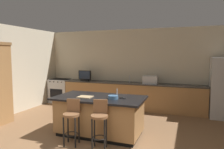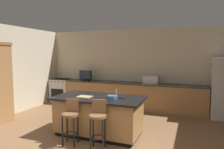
{
  "view_description": "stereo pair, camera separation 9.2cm",
  "coord_description": "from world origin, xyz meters",
  "px_view_note": "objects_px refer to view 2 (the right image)",
  "views": [
    {
      "loc": [
        1.8,
        -2.3,
        1.89
      ],
      "look_at": [
        -0.23,
        3.23,
        1.32
      ],
      "focal_mm": 33.7,
      "sensor_mm": 36.0,
      "label": 1
    },
    {
      "loc": [
        1.88,
        -2.26,
        1.89
      ],
      "look_at": [
        -0.23,
        3.23,
        1.32
      ],
      "focal_mm": 33.7,
      "sensor_mm": 36.0,
      "label": 2
    }
  ],
  "objects_px": {
    "microwave": "(151,80)",
    "cutting_board": "(85,97)",
    "range_oven": "(62,91)",
    "bar_stool_right": "(98,120)",
    "tv_monitor": "(86,76)",
    "cell_phone": "(120,98)",
    "fruit_bowl": "(112,97)",
    "kitchen_island": "(99,115)",
    "tv_remote": "(123,98)",
    "bar_stool_left": "(71,118)"
  },
  "relations": [
    {
      "from": "microwave",
      "to": "cutting_board",
      "type": "distance_m",
      "value": 2.9
    },
    {
      "from": "range_oven",
      "to": "bar_stool_right",
      "type": "height_order",
      "value": "bar_stool_right"
    },
    {
      "from": "tv_monitor",
      "to": "cell_phone",
      "type": "relative_size",
      "value": 3.29
    },
    {
      "from": "range_oven",
      "to": "microwave",
      "type": "distance_m",
      "value": 3.58
    },
    {
      "from": "microwave",
      "to": "fruit_bowl",
      "type": "bearing_deg",
      "value": -97.86
    },
    {
      "from": "kitchen_island",
      "to": "tv_remote",
      "type": "distance_m",
      "value": 0.73
    },
    {
      "from": "bar_stool_left",
      "to": "cutting_board",
      "type": "height_order",
      "value": "bar_stool_left"
    },
    {
      "from": "tv_monitor",
      "to": "tv_remote",
      "type": "xyz_separation_m",
      "value": [
        2.26,
        -2.46,
        -0.18
      ]
    },
    {
      "from": "bar_stool_right",
      "to": "tv_remote",
      "type": "bearing_deg",
      "value": 56.74
    },
    {
      "from": "bar_stool_left",
      "to": "fruit_bowl",
      "type": "height_order",
      "value": "fruit_bowl"
    },
    {
      "from": "tv_monitor",
      "to": "tv_remote",
      "type": "distance_m",
      "value": 3.35
    },
    {
      "from": "bar_stool_right",
      "to": "fruit_bowl",
      "type": "height_order",
      "value": "bar_stool_right"
    },
    {
      "from": "kitchen_island",
      "to": "cutting_board",
      "type": "xyz_separation_m",
      "value": [
        -0.3,
        -0.14,
        0.45
      ]
    },
    {
      "from": "fruit_bowl",
      "to": "cell_phone",
      "type": "relative_size",
      "value": 1.5
    },
    {
      "from": "tv_remote",
      "to": "cutting_board",
      "type": "distance_m",
      "value": 0.89
    },
    {
      "from": "bar_stool_left",
      "to": "tv_monitor",
      "type": "bearing_deg",
      "value": 101.85
    },
    {
      "from": "microwave",
      "to": "tv_remote",
      "type": "distance_m",
      "value": 2.52
    },
    {
      "from": "bar_stool_left",
      "to": "fruit_bowl",
      "type": "bearing_deg",
      "value": 29.15
    },
    {
      "from": "range_oven",
      "to": "cutting_board",
      "type": "height_order",
      "value": "range_oven"
    },
    {
      "from": "microwave",
      "to": "fruit_bowl",
      "type": "distance_m",
      "value": 2.69
    },
    {
      "from": "cell_phone",
      "to": "tv_monitor",
      "type": "bearing_deg",
      "value": 120.81
    },
    {
      "from": "tv_remote",
      "to": "cutting_board",
      "type": "relative_size",
      "value": 0.52
    },
    {
      "from": "microwave",
      "to": "bar_stool_left",
      "type": "bearing_deg",
      "value": -108.17
    },
    {
      "from": "kitchen_island",
      "to": "tv_monitor",
      "type": "relative_size",
      "value": 4.22
    },
    {
      "from": "bar_stool_right",
      "to": "tv_remote",
      "type": "xyz_separation_m",
      "value": [
        0.27,
        0.75,
        0.32
      ]
    },
    {
      "from": "fruit_bowl",
      "to": "bar_stool_right",
      "type": "bearing_deg",
      "value": -96.5
    },
    {
      "from": "kitchen_island",
      "to": "cell_phone",
      "type": "distance_m",
      "value": 0.67
    },
    {
      "from": "cell_phone",
      "to": "cutting_board",
      "type": "bearing_deg",
      "value": -176.03
    },
    {
      "from": "kitchen_island",
      "to": "tv_monitor",
      "type": "bearing_deg",
      "value": 123.91
    },
    {
      "from": "range_oven",
      "to": "fruit_bowl",
      "type": "relative_size",
      "value": 4.14
    },
    {
      "from": "fruit_bowl",
      "to": "cell_phone",
      "type": "bearing_deg",
      "value": 55.87
    },
    {
      "from": "kitchen_island",
      "to": "cutting_board",
      "type": "distance_m",
      "value": 0.56
    },
    {
      "from": "bar_stool_right",
      "to": "fruit_bowl",
      "type": "relative_size",
      "value": 4.37
    },
    {
      "from": "tv_monitor",
      "to": "cutting_board",
      "type": "xyz_separation_m",
      "value": [
        1.39,
        -2.65,
        -0.18
      ]
    },
    {
      "from": "fruit_bowl",
      "to": "tv_remote",
      "type": "xyz_separation_m",
      "value": [
        0.2,
        0.15,
        -0.03
      ]
    },
    {
      "from": "bar_stool_left",
      "to": "tv_remote",
      "type": "distance_m",
      "value": 1.22
    },
    {
      "from": "kitchen_island",
      "to": "fruit_bowl",
      "type": "distance_m",
      "value": 0.62
    },
    {
      "from": "kitchen_island",
      "to": "bar_stool_left",
      "type": "bearing_deg",
      "value": -115.2
    },
    {
      "from": "microwave",
      "to": "bar_stool_right",
      "type": "bearing_deg",
      "value": -97.61
    },
    {
      "from": "cell_phone",
      "to": "tv_remote",
      "type": "height_order",
      "value": "tv_remote"
    },
    {
      "from": "range_oven",
      "to": "tv_remote",
      "type": "height_order",
      "value": "range_oven"
    },
    {
      "from": "tv_monitor",
      "to": "bar_stool_left",
      "type": "height_order",
      "value": "tv_monitor"
    },
    {
      "from": "cell_phone",
      "to": "bar_stool_left",
      "type": "bearing_deg",
      "value": -147.81
    },
    {
      "from": "cell_phone",
      "to": "tv_remote",
      "type": "distance_m",
      "value": 0.08
    },
    {
      "from": "tv_monitor",
      "to": "cell_phone",
      "type": "height_order",
      "value": "tv_monitor"
    },
    {
      "from": "range_oven",
      "to": "tv_monitor",
      "type": "xyz_separation_m",
      "value": [
        1.1,
        -0.05,
        0.62
      ]
    },
    {
      "from": "range_oven",
      "to": "bar_stool_left",
      "type": "height_order",
      "value": "bar_stool_left"
    },
    {
      "from": "kitchen_island",
      "to": "bar_stool_right",
      "type": "xyz_separation_m",
      "value": [
        0.31,
        -0.7,
        0.13
      ]
    },
    {
      "from": "kitchen_island",
      "to": "tv_remote",
      "type": "relative_size",
      "value": 12.25
    },
    {
      "from": "bar_stool_right",
      "to": "kitchen_island",
      "type": "bearing_deg",
      "value": 99.97
    }
  ]
}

